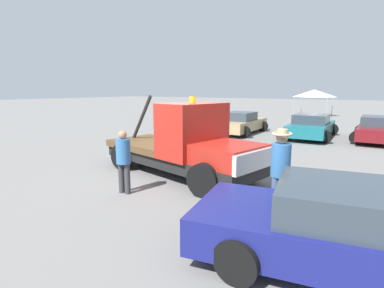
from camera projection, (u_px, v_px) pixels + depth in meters
name	position (u px, v px, depth m)	size (l,w,h in m)	color
ground_plane	(179.00, 174.00, 9.66)	(160.00, 160.00, 0.00)	slate
tow_truck	(187.00, 146.00, 9.24)	(5.99, 3.00, 2.51)	black
foreground_car	(372.00, 234.00, 4.31)	(5.60, 2.92, 1.34)	navy
person_near_truck	(280.00, 166.00, 6.32)	(0.42, 0.42, 1.90)	#475B84
person_at_hood	(123.00, 158.00, 7.76)	(0.37, 0.37, 1.67)	#38383D
parked_car_tan	(241.00, 123.00, 18.55)	(2.51, 4.71, 1.34)	tan
parked_car_teal	(311.00, 126.00, 16.90)	(2.66, 4.97, 1.34)	#196670
parked_car_maroon	(379.00, 129.00, 15.64)	(2.49, 4.76, 1.34)	maroon
canopy_tent_white	(314.00, 93.00, 30.53)	(3.18, 3.18, 2.69)	#9E9EA3
traffic_cone	(223.00, 141.00, 14.50)	(0.40, 0.40, 0.55)	black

